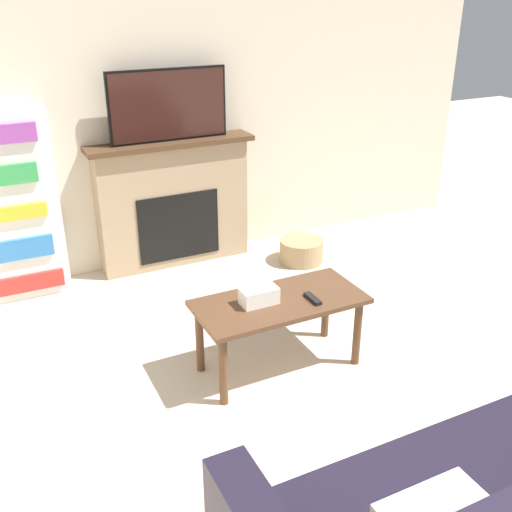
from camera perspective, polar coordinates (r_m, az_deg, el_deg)
wall_back at (r=4.94m, az=-9.69°, el=14.36°), size 6.14×0.06×2.70m
fireplace at (r=5.03m, az=-7.85°, el=5.03°), size 1.35×0.28×1.06m
tv at (r=4.81m, az=-8.34°, el=14.02°), size 0.95×0.03×0.55m
coffee_table at (r=3.62m, az=2.27°, el=-5.15°), size 1.02×0.48×0.48m
tissue_box at (r=3.52m, az=0.29°, el=-3.82°), size 0.22×0.12×0.10m
remote_control at (r=3.58m, az=5.42°, el=-4.06°), size 0.04×0.15×0.02m
bookshelf at (r=4.74m, az=-21.89°, el=4.38°), size 0.60×0.29×1.41m
storage_basket at (r=5.16m, az=4.34°, el=0.53°), size 0.38×0.38×0.20m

